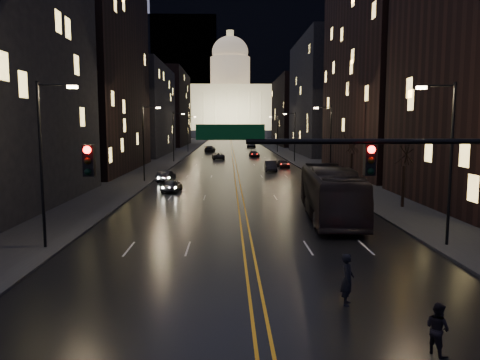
{
  "coord_description": "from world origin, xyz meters",
  "views": [
    {
      "loc": [
        -1.06,
        -14.96,
        6.72
      ],
      "look_at": [
        -0.35,
        13.91,
        3.32
      ],
      "focal_mm": 35.0,
      "sensor_mm": 36.0,
      "label": 1
    }
  ],
  "objects": [
    {
      "name": "sidewalk_right",
      "position": [
        14.0,
        130.0,
        0.08
      ],
      "size": [
        8.0,
        320.0,
        0.16
      ],
      "primitive_type": "cube",
      "color": "black",
      "rests_on": "ground"
    },
    {
      "name": "building_right_tall",
      "position": [
        21.0,
        50.0,
        19.0
      ],
      "size": [
        12.0,
        30.0,
        38.0
      ],
      "primitive_type": "cube",
      "color": "black",
      "rests_on": "ground"
    },
    {
      "name": "building_left_far",
      "position": [
        -21.0,
        92.0,
        10.0
      ],
      "size": [
        12.0,
        34.0,
        20.0
      ],
      "primitive_type": "cube",
      "color": "black",
      "rests_on": "ground"
    },
    {
      "name": "streetlamp_right_near",
      "position": [
        10.81,
        10.0,
        5.08
      ],
      "size": [
        2.13,
        0.25,
        9.0
      ],
      "color": "black",
      "rests_on": "ground"
    },
    {
      "name": "tree_right_far",
      "position": [
        13.0,
        38.0,
        4.53
      ],
      "size": [
        2.4,
        2.4,
        6.65
      ],
      "color": "black",
      "rests_on": "ground"
    },
    {
      "name": "streetlamp_right_mid",
      "position": [
        10.81,
        40.0,
        5.08
      ],
      "size": [
        2.13,
        0.25,
        9.0
      ],
      "color": "black",
      "rests_on": "ground"
    },
    {
      "name": "pedestrian_b",
      "position": [
        5.07,
        -2.0,
        0.79
      ],
      "size": [
        0.7,
        0.87,
        1.57
      ],
      "primitive_type": "imported",
      "rotation": [
        0.0,
        0.0,
        2.0
      ],
      "color": "black",
      "rests_on": "ground"
    },
    {
      "name": "mountain_ridge",
      "position": [
        40.0,
        380.0,
        65.0
      ],
      "size": [
        520.0,
        60.0,
        130.0
      ],
      "primitive_type": "cube",
      "color": "black",
      "rests_on": "ground"
    },
    {
      "name": "streetlamp_left_dist",
      "position": [
        -10.81,
        100.0,
        5.08
      ],
      "size": [
        2.13,
        0.25,
        9.0
      ],
      "color": "black",
      "rests_on": "ground"
    },
    {
      "name": "oncoming_car_a",
      "position": [
        -6.81,
        32.04,
        0.68
      ],
      "size": [
        2.06,
        4.14,
        1.36
      ],
      "primitive_type": "imported",
      "rotation": [
        0.0,
        0.0,
        3.02
      ],
      "color": "black",
      "rests_on": "ground"
    },
    {
      "name": "traffic_signal",
      "position": [
        5.91,
        -0.0,
        5.1
      ],
      "size": [
        17.29,
        0.45,
        7.0
      ],
      "color": "black",
      "rests_on": "ground"
    },
    {
      "name": "tree_right_mid",
      "position": [
        13.0,
        22.0,
        4.53
      ],
      "size": [
        2.4,
        2.4,
        6.65
      ],
      "color": "black",
      "rests_on": "ground"
    },
    {
      "name": "oncoming_car_b",
      "position": [
        -8.5,
        40.48,
        0.67
      ],
      "size": [
        1.98,
        4.24,
        1.34
      ],
      "primitive_type": "imported",
      "rotation": [
        0.0,
        0.0,
        3.0
      ],
      "color": "black",
      "rests_on": "ground"
    },
    {
      "name": "building_right_dist",
      "position": [
        21.0,
        140.0,
        11.0
      ],
      "size": [
        12.0,
        40.0,
        22.0
      ],
      "primitive_type": "cube",
      "color": "black",
      "rests_on": "ground"
    },
    {
      "name": "streetlamp_left_near",
      "position": [
        -10.81,
        10.0,
        5.08
      ],
      "size": [
        2.13,
        0.25,
        9.0
      ],
      "color": "black",
      "rests_on": "ground"
    },
    {
      "name": "bus",
      "position": [
        6.26,
        18.1,
        1.86
      ],
      "size": [
        4.11,
        13.53,
        3.71
      ],
      "primitive_type": "imported",
      "rotation": [
        0.0,
        0.0,
        -0.07
      ],
      "color": "black",
      "rests_on": "ground"
    },
    {
      "name": "receding_car_b",
      "position": [
        7.59,
        58.36,
        0.66
      ],
      "size": [
        1.89,
        3.98,
        1.31
      ],
      "primitive_type": "imported",
      "rotation": [
        0.0,
        0.0,
        0.09
      ],
      "color": "black",
      "rests_on": "ground"
    },
    {
      "name": "oncoming_car_d",
      "position": [
        -5.72,
        102.02,
        0.82
      ],
      "size": [
        2.81,
        5.82,
        1.64
      ],
      "primitive_type": "imported",
      "rotation": [
        0.0,
        0.0,
        3.05
      ],
      "color": "black",
      "rests_on": "ground"
    },
    {
      "name": "streetlamp_left_mid",
      "position": [
        -10.81,
        40.0,
        5.08
      ],
      "size": [
        2.13,
        0.25,
        9.0
      ],
      "color": "black",
      "rests_on": "ground"
    },
    {
      "name": "building_left_mid",
      "position": [
        -21.0,
        54.0,
        14.0
      ],
      "size": [
        12.0,
        30.0,
        28.0
      ],
      "primitive_type": "cube",
      "color": "black",
      "rests_on": "ground"
    },
    {
      "name": "ground",
      "position": [
        0.0,
        0.0,
        0.0
      ],
      "size": [
        900.0,
        900.0,
        0.0
      ],
      "primitive_type": "plane",
      "color": "black",
      "rests_on": "ground"
    },
    {
      "name": "pedestrian_a",
      "position": [
        3.37,
        1.85,
        0.99
      ],
      "size": [
        0.67,
        0.83,
        1.98
      ],
      "primitive_type": "imported",
      "rotation": [
        0.0,
        0.0,
        1.26
      ],
      "color": "black",
      "rests_on": "ground"
    },
    {
      "name": "center_line",
      "position": [
        0.0,
        130.0,
        0.03
      ],
      "size": [
        0.62,
        320.0,
        0.01
      ],
      "primitive_type": "cube",
      "color": "orange",
      "rests_on": "road"
    },
    {
      "name": "streetlamp_right_far",
      "position": [
        10.81,
        70.0,
        5.08
      ],
      "size": [
        2.13,
        0.25,
        9.0
      ],
      "color": "black",
      "rests_on": "ground"
    },
    {
      "name": "capitol",
      "position": [
        0.0,
        250.0,
        17.15
      ],
      "size": [
        90.0,
        50.0,
        58.5
      ],
      "color": "black",
      "rests_on": "ground"
    },
    {
      "name": "streetlamp_left_far",
      "position": [
        -10.81,
        70.0,
        5.08
      ],
      "size": [
        2.13,
        0.25,
        9.0
      ],
      "color": "black",
      "rests_on": "ground"
    },
    {
      "name": "road",
      "position": [
        0.0,
        130.0,
        0.01
      ],
      "size": [
        20.0,
        320.0,
        0.02
      ],
      "primitive_type": "cube",
      "color": "black",
      "rests_on": "ground"
    },
    {
      "name": "sidewalk_left",
      "position": [
        -14.0,
        130.0,
        0.08
      ],
      "size": [
        8.0,
        320.0,
        0.16
      ],
      "primitive_type": "cube",
      "color": "black",
      "rests_on": "ground"
    },
    {
      "name": "receding_car_d",
      "position": [
        5.71,
        124.18,
        0.75
      ],
      "size": [
        2.5,
        5.38,
        1.49
      ],
      "primitive_type": "imported",
      "rotation": [
        0.0,
        0.0,
        -0.0
      ],
      "color": "black",
      "rests_on": "ground"
    },
    {
      "name": "receding_car_a",
      "position": [
        5.09,
        52.75,
        0.77
      ],
      "size": [
        1.76,
        4.74,
        1.55
      ],
      "primitive_type": "imported",
      "rotation": [
        0.0,
        0.0,
        -0.03
      ],
      "color": "black",
      "rests_on": "ground"
    },
    {
      "name": "building_right_mid",
      "position": [
        21.0,
        92.0,
        13.0
      ],
      "size": [
        12.0,
        34.0,
        26.0
      ],
      "primitive_type": "cube",
      "color": "black",
      "rests_on": "ground"
    },
    {
      "name": "oncoming_car_c",
      "position": [
        -3.08,
        76.97,
        0.67
      ],
      "size": [
        2.75,
        5.06,
        1.35
      ],
      "primitive_type": "imported",
      "rotation": [
        0.0,
        0.0,
        3.25
      ],
      "color": "black",
      "rests_on": "ground"
    },
    {
      "name": "building_left_dist",
      "position": [
        -21.0,
        140.0,
        12.0
      ],
      "size": [
        12.0,
        40.0,
        24.0
      ],
      "primitive_type": "cube",
      "color": "black",
      "rests_on": "ground"
    },
    {
      "name": "streetlamp_right_dist",
      "position": [
        10.81,
        100.0,
        5.08
      ],
      "size": [
        2.13,
        0.25,
        9.0
      ],
      "color": "black",
      "rests_on": "ground"
    },
    {
      "name": "receding_car_c",
      "position": [
        4.36,
        83.43,
        0.63
      ],
      "size": [
        2.35,
        4.57,
        1.27
      ],
      "primitive_type": "imported",
      "rotation": [
        0.0,
        0.0,
        0.13
      ],
      "color": "black",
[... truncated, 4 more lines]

